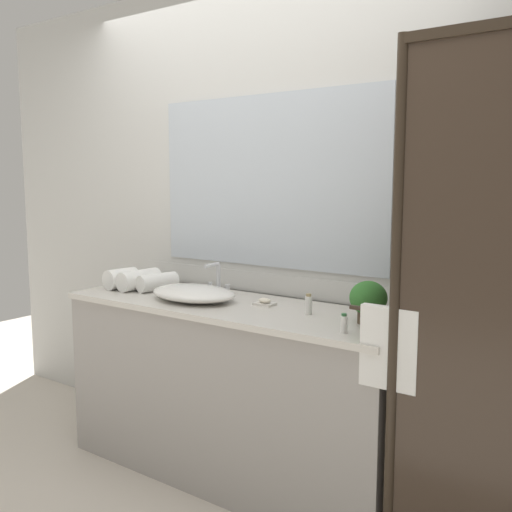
{
  "coord_description": "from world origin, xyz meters",
  "views": [
    {
      "loc": [
        1.69,
        -2.19,
        1.5
      ],
      "look_at": [
        0.15,
        0.0,
        1.15
      ],
      "focal_mm": 39.95,
      "sensor_mm": 36.0,
      "label": 1
    }
  ],
  "objects_px": {
    "faucet": "(218,284)",
    "amenity_bottle_body_wash": "(344,324)",
    "soap_dish": "(265,302)",
    "rolled_towel_middle": "(139,280)",
    "rolled_towel_near_edge": "(121,278)",
    "potted_plant": "(368,300)",
    "rolled_towel_far_edge": "(158,282)",
    "amenity_bottle_lotion": "(308,305)",
    "sink_basin": "(193,293)"
  },
  "relations": [
    {
      "from": "faucet",
      "to": "amenity_bottle_body_wash",
      "type": "xyz_separation_m",
      "value": [
        0.91,
        -0.32,
        -0.02
      ]
    },
    {
      "from": "amenity_bottle_body_wash",
      "to": "soap_dish",
      "type": "bearing_deg",
      "value": 156.4
    },
    {
      "from": "amenity_bottle_body_wash",
      "to": "rolled_towel_middle",
      "type": "xyz_separation_m",
      "value": [
        -1.35,
        0.17,
        0.02
      ]
    },
    {
      "from": "soap_dish",
      "to": "rolled_towel_near_edge",
      "type": "xyz_separation_m",
      "value": [
        -0.92,
        -0.1,
        0.04
      ]
    },
    {
      "from": "faucet",
      "to": "rolled_towel_middle",
      "type": "height_order",
      "value": "faucet"
    },
    {
      "from": "potted_plant",
      "to": "rolled_towel_middle",
      "type": "xyz_separation_m",
      "value": [
        -1.37,
        -0.03,
        -0.05
      ]
    },
    {
      "from": "rolled_towel_middle",
      "to": "potted_plant",
      "type": "bearing_deg",
      "value": 1.13
    },
    {
      "from": "faucet",
      "to": "soap_dish",
      "type": "bearing_deg",
      "value": -12.72
    },
    {
      "from": "soap_dish",
      "to": "rolled_towel_near_edge",
      "type": "bearing_deg",
      "value": -173.84
    },
    {
      "from": "potted_plant",
      "to": "rolled_towel_far_edge",
      "type": "relative_size",
      "value": 0.81
    },
    {
      "from": "amenity_bottle_body_wash",
      "to": "rolled_towel_middle",
      "type": "bearing_deg",
      "value": 172.88
    },
    {
      "from": "rolled_towel_middle",
      "to": "soap_dish",
      "type": "bearing_deg",
      "value": 4.94
    },
    {
      "from": "soap_dish",
      "to": "amenity_bottle_lotion",
      "type": "xyz_separation_m",
      "value": [
        0.27,
        -0.05,
        0.03
      ]
    },
    {
      "from": "sink_basin",
      "to": "amenity_bottle_lotion",
      "type": "xyz_separation_m",
      "value": [
        0.63,
        0.07,
        0.01
      ]
    },
    {
      "from": "sink_basin",
      "to": "potted_plant",
      "type": "height_order",
      "value": "potted_plant"
    },
    {
      "from": "rolled_towel_near_edge",
      "to": "sink_basin",
      "type": "bearing_deg",
      "value": -1.57
    },
    {
      "from": "potted_plant",
      "to": "soap_dish",
      "type": "xyz_separation_m",
      "value": [
        -0.56,
        0.04,
        -0.09
      ]
    },
    {
      "from": "potted_plant",
      "to": "soap_dish",
      "type": "relative_size",
      "value": 1.83
    },
    {
      "from": "potted_plant",
      "to": "soap_dish",
      "type": "height_order",
      "value": "potted_plant"
    },
    {
      "from": "amenity_bottle_body_wash",
      "to": "amenity_bottle_lotion",
      "type": "relative_size",
      "value": 0.83
    },
    {
      "from": "amenity_bottle_lotion",
      "to": "rolled_towel_middle",
      "type": "height_order",
      "value": "rolled_towel_middle"
    },
    {
      "from": "faucet",
      "to": "rolled_towel_middle",
      "type": "relative_size",
      "value": 0.71
    },
    {
      "from": "amenity_bottle_lotion",
      "to": "rolled_towel_far_edge",
      "type": "height_order",
      "value": "same"
    },
    {
      "from": "amenity_bottle_lotion",
      "to": "rolled_towel_near_edge",
      "type": "height_order",
      "value": "rolled_towel_near_edge"
    },
    {
      "from": "faucet",
      "to": "amenity_bottle_body_wash",
      "type": "bearing_deg",
      "value": -19.43
    },
    {
      "from": "faucet",
      "to": "amenity_bottle_body_wash",
      "type": "relative_size",
      "value": 2.2
    },
    {
      "from": "sink_basin",
      "to": "amenity_bottle_body_wash",
      "type": "distance_m",
      "value": 0.92
    },
    {
      "from": "rolled_towel_middle",
      "to": "amenity_bottle_lotion",
      "type": "bearing_deg",
      "value": 1.22
    },
    {
      "from": "faucet",
      "to": "soap_dish",
      "type": "height_order",
      "value": "faucet"
    },
    {
      "from": "soap_dish",
      "to": "amenity_bottle_lotion",
      "type": "bearing_deg",
      "value": -9.72
    },
    {
      "from": "soap_dish",
      "to": "rolled_towel_far_edge",
      "type": "xyz_separation_m",
      "value": [
        -0.7,
        -0.03,
        0.03
      ]
    },
    {
      "from": "amenity_bottle_body_wash",
      "to": "rolled_towel_near_edge",
      "type": "relative_size",
      "value": 0.44
    },
    {
      "from": "amenity_bottle_lotion",
      "to": "rolled_towel_middle",
      "type": "distance_m",
      "value": 1.08
    },
    {
      "from": "rolled_towel_near_edge",
      "to": "rolled_towel_middle",
      "type": "height_order",
      "value": "rolled_towel_near_edge"
    },
    {
      "from": "faucet",
      "to": "amenity_bottle_lotion",
      "type": "xyz_separation_m",
      "value": [
        0.63,
        -0.13,
        -0.01
      ]
    },
    {
      "from": "faucet",
      "to": "rolled_towel_middle",
      "type": "xyz_separation_m",
      "value": [
        -0.44,
        -0.15,
        -0.0
      ]
    },
    {
      "from": "amenity_bottle_body_wash",
      "to": "faucet",
      "type": "bearing_deg",
      "value": 160.57
    },
    {
      "from": "sink_basin",
      "to": "rolled_towel_middle",
      "type": "height_order",
      "value": "rolled_towel_middle"
    },
    {
      "from": "faucet",
      "to": "amenity_bottle_lotion",
      "type": "distance_m",
      "value": 0.65
    },
    {
      "from": "sink_basin",
      "to": "rolled_towel_middle",
      "type": "xyz_separation_m",
      "value": [
        -0.44,
        0.04,
        0.02
      ]
    },
    {
      "from": "soap_dish",
      "to": "amenity_bottle_lotion",
      "type": "relative_size",
      "value": 1.05
    },
    {
      "from": "faucet",
      "to": "amenity_bottle_lotion",
      "type": "height_order",
      "value": "faucet"
    },
    {
      "from": "amenity_bottle_lotion",
      "to": "rolled_towel_far_edge",
      "type": "bearing_deg",
      "value": 179.15
    },
    {
      "from": "amenity_bottle_body_wash",
      "to": "amenity_bottle_lotion",
      "type": "distance_m",
      "value": 0.33
    },
    {
      "from": "amenity_bottle_lotion",
      "to": "rolled_towel_near_edge",
      "type": "bearing_deg",
      "value": -177.49
    },
    {
      "from": "faucet",
      "to": "soap_dish",
      "type": "relative_size",
      "value": 1.74
    },
    {
      "from": "rolled_towel_middle",
      "to": "rolled_towel_far_edge",
      "type": "height_order",
      "value": "rolled_towel_middle"
    },
    {
      "from": "sink_basin",
      "to": "rolled_towel_far_edge",
      "type": "distance_m",
      "value": 0.34
    },
    {
      "from": "amenity_bottle_body_wash",
      "to": "amenity_bottle_lotion",
      "type": "bearing_deg",
      "value": 144.92
    },
    {
      "from": "potted_plant",
      "to": "rolled_towel_far_edge",
      "type": "xyz_separation_m",
      "value": [
        -1.26,
        0.01,
        -0.05
      ]
    }
  ]
}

